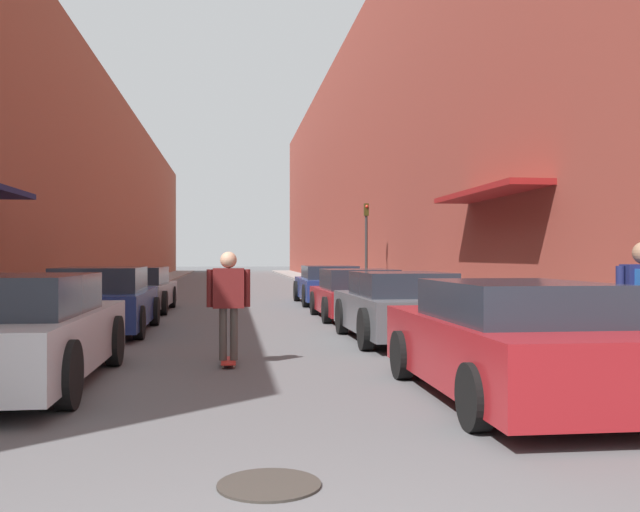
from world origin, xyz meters
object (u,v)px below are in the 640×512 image
parked_car_right_0 (509,342)px  parked_car_right_1 (399,307)px  parked_car_right_2 (357,295)px  manhole_cover (269,485)px  parked_car_left_0 (18,332)px  skateboarder (228,296)px  traffic_light (366,238)px  parked_car_right_3 (328,285)px  parked_car_left_1 (103,301)px  parked_car_left_2 (137,290)px

parked_car_right_0 → parked_car_right_1: bearing=89.4°
parked_car_right_2 → parked_car_right_0: bearing=-90.8°
parked_car_right_0 → parked_car_right_1: (0.06, 5.29, -0.00)m
manhole_cover → parked_car_left_0: bearing=124.5°
skateboarder → traffic_light: size_ratio=0.48×
parked_car_left_0 → traffic_light: size_ratio=1.39×
parked_car_right_1 → parked_car_right_3: 10.11m
parked_car_right_1 → parked_car_right_2: bearing=89.1°
parked_car_left_0 → traffic_light: (7.42, 16.85, 1.55)m
parked_car_left_1 → skateboarder: skateboarder is taller
parked_car_left_0 → parked_car_right_2: 10.19m
parked_car_right_3 → traffic_light: size_ratio=1.42×
parked_car_right_1 → traffic_light: 13.24m
parked_car_left_1 → parked_car_left_2: parked_car_left_1 is taller
parked_car_left_0 → skateboarder: (2.46, 1.34, 0.33)m
parked_car_right_0 → parked_car_right_2: (0.13, 9.96, -0.03)m
parked_car_left_0 → parked_car_left_1: 5.95m
parked_car_left_2 → parked_car_right_1: (5.61, -7.60, 0.02)m
parked_car_left_0 → parked_car_right_3: parked_car_left_0 is taller
parked_car_right_1 → traffic_light: (1.90, 13.01, 1.58)m
parked_car_right_0 → parked_car_right_1: size_ratio=1.07×
parked_car_right_3 → skateboarder: skateboarder is taller
parked_car_right_0 → parked_car_right_3: 15.39m
parked_car_left_0 → parked_car_left_1: (-0.06, 5.95, -0.02)m
parked_car_left_1 → traffic_light: bearing=55.6°
parked_car_left_0 → traffic_light: traffic_light is taller
parked_car_left_0 → parked_car_right_1: (5.51, 3.85, -0.03)m
parked_car_right_2 → manhole_cover: bearing=-102.8°
parked_car_right_3 → parked_car_left_2: bearing=-156.3°
parked_car_left_1 → traffic_light: (7.48, 10.90, 1.56)m
parked_car_left_1 → parked_car_right_0: 9.23m
parked_car_left_1 → parked_car_left_0: bearing=-89.4°
parked_car_left_0 → parked_car_right_2: parked_car_left_0 is taller
parked_car_left_0 → parked_car_right_3: size_ratio=0.98×
parked_car_right_1 → parked_car_right_2: parked_car_right_1 is taller
parked_car_left_0 → manhole_cover: parked_car_left_0 is taller
parked_car_left_2 → traffic_light: bearing=35.8°
manhole_cover → traffic_light: size_ratio=0.21×
parked_car_left_0 → parked_car_right_0: 5.65m
parked_car_left_0 → parked_car_right_3: (5.61, 13.95, -0.04)m
parked_car_right_2 → traffic_light: bearing=77.6°
parked_car_right_0 → skateboarder: 4.11m
parked_car_left_1 → parked_car_right_2: parked_car_left_1 is taller
parked_car_right_1 → parked_car_right_2: size_ratio=1.03×
parked_car_left_2 → parked_car_right_2: (5.69, -2.93, -0.01)m
parked_car_left_2 → manhole_cover: parked_car_left_2 is taller
parked_car_right_1 → parked_car_right_3: size_ratio=0.85×
parked_car_right_1 → manhole_cover: bearing=-109.4°
skateboarder → parked_car_right_1: bearing=39.4°
parked_car_right_0 → parked_car_right_3: bearing=89.4°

